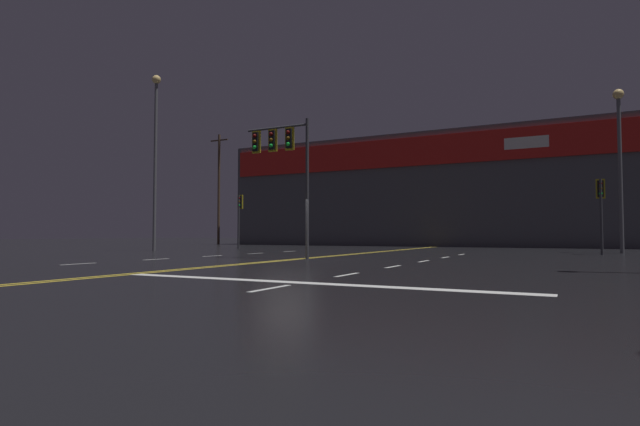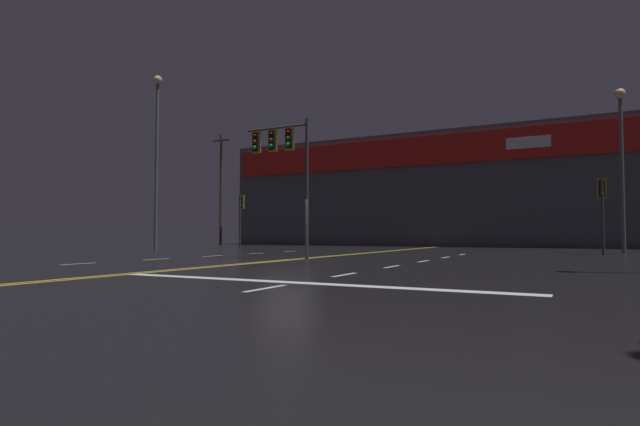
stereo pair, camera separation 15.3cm
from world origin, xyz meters
The scene contains 9 objects.
ground_plane centered at (0.00, 0.00, 0.00)m, with size 200.00×200.00×0.00m, color black.
road_markings centered at (0.99, -1.50, 0.00)m, with size 15.19×60.00×0.01m.
traffic_signal_median centered at (-0.98, 1.28, 4.63)m, with size 3.08×0.36×5.93m.
traffic_signal_corner_northwest centered at (-10.74, 11.60, 2.81)m, with size 0.42×0.36×3.83m.
traffic_signal_corner_northeast centered at (11.48, 11.62, 2.81)m, with size 0.42×0.36×3.82m.
streetlight_near_right centered at (12.56, 14.48, 5.79)m, with size 0.56×0.56×9.00m.
streetlight_median_approach centered at (-13.52, 6.34, 7.02)m, with size 0.56×0.56×11.27m.
building_backdrop centered at (0.00, 29.18, 4.92)m, with size 40.51×10.23×9.80m.
utility_pole_row centered at (-2.61, 24.50, 5.53)m, with size 46.73×0.26×11.54m.
Camera 1 is at (10.30, -17.05, 1.03)m, focal length 28.00 mm.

